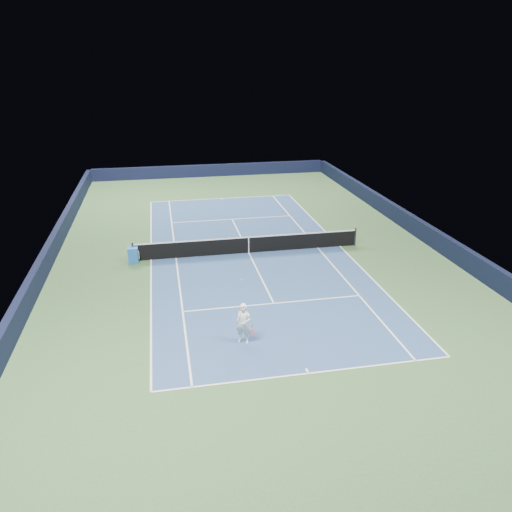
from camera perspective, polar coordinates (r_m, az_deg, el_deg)
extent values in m
plane|color=#34562E|center=(28.49, -0.84, 0.37)|extent=(40.00, 40.00, 0.00)
cube|color=#111533|center=(47.20, -5.22, 9.71)|extent=(22.00, 0.35, 1.10)
cube|color=black|center=(31.92, 18.66, 2.64)|extent=(0.35, 40.00, 1.10)
cube|color=black|center=(28.57, -22.74, -0.17)|extent=(0.35, 40.00, 1.10)
cube|color=navy|center=(28.49, -0.84, 0.37)|extent=(10.97, 23.77, 0.01)
cube|color=white|center=(39.66, -3.93, 6.59)|extent=(10.97, 0.08, 0.00)
cube|color=white|center=(18.24, 6.02, -13.20)|extent=(10.97, 0.08, 0.00)
cube|color=white|center=(29.88, 9.56, 1.12)|extent=(0.08, 23.77, 0.00)
cube|color=white|center=(28.11, -11.91, -0.41)|extent=(0.08, 23.77, 0.00)
cube|color=white|center=(29.44, 7.06, 0.95)|extent=(0.08, 23.77, 0.00)
cube|color=white|center=(28.10, -9.13, -0.21)|extent=(0.08, 23.77, 0.00)
cube|color=white|center=(34.44, -2.75, 4.23)|extent=(8.23, 0.08, 0.00)
cube|color=white|center=(22.77, 2.05, -5.43)|extent=(8.23, 0.08, 0.00)
cube|color=white|center=(28.49, -0.84, 0.39)|extent=(0.08, 12.80, 0.00)
cube|color=white|center=(39.51, -3.91, 6.53)|extent=(0.08, 0.30, 0.00)
cube|color=white|center=(18.36, 5.89, -12.94)|extent=(0.08, 0.30, 0.00)
cylinder|color=black|center=(27.96, -13.86, 0.45)|extent=(0.10, 0.10, 1.07)
cylinder|color=black|center=(30.03, 11.26, 2.17)|extent=(0.10, 0.10, 1.07)
cube|color=black|center=(28.32, -0.85, 1.23)|extent=(12.80, 0.03, 0.91)
cube|color=white|center=(28.16, -0.85, 2.16)|extent=(12.80, 0.04, 0.06)
cube|color=white|center=(28.32, -0.85, 1.23)|extent=(0.05, 0.04, 0.91)
cube|color=blue|center=(27.78, -13.86, 0.09)|extent=(0.54, 0.49, 0.87)
cube|color=white|center=(27.76, -13.27, 0.16)|extent=(0.07, 0.39, 0.39)
imported|color=white|center=(19.47, -1.42, -7.72)|extent=(0.72, 0.61, 1.66)
cylinder|color=#C88195|center=(19.55, -0.46, -8.06)|extent=(0.03, 0.03, 0.27)
cylinder|color=black|center=(19.67, -0.46, -8.66)|extent=(0.27, 0.02, 0.27)
cylinder|color=pink|center=(19.67, -0.46, -8.66)|extent=(0.29, 0.03, 0.29)
sphere|color=#B9CD2B|center=(19.73, -1.67, -2.74)|extent=(0.07, 0.07, 0.07)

